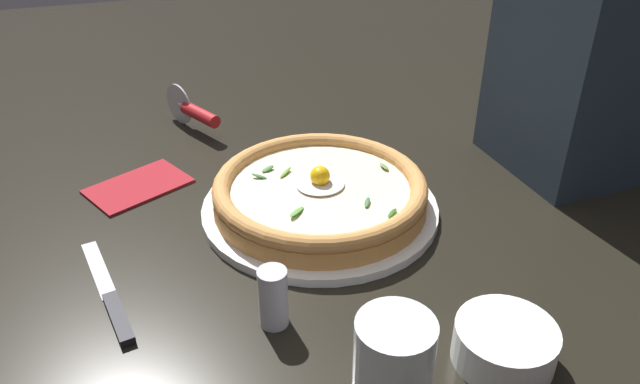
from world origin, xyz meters
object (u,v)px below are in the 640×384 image
table_knife (112,303)px  drinking_glass (392,372)px  pizza_cutter (194,111)px  pepper_shaker (273,298)px  side_bowl (504,344)px  pizza (320,191)px  folded_napkin (138,185)px

table_knife → drinking_glass: (-0.24, 0.22, 0.04)m
pizza_cutter → pepper_shaker: (-0.01, 0.50, -0.00)m
pizza_cutter → table_knife: 0.45m
side_bowl → pepper_shaker: 0.24m
pizza → folded_napkin: 0.28m
side_bowl → table_knife: 0.43m
pizza → pepper_shaker: pepper_shaker is taller
pizza → pepper_shaker: bearing=59.6°
drinking_glass → folded_napkin: bearing=-67.4°
pizza_cutter → folded_napkin: (0.11, 0.17, -0.03)m
side_bowl → pizza_cutter: 0.66m
side_bowl → pepper_shaker: bearing=-30.5°
pizza → pepper_shaker: 0.22m
table_knife → pizza_cutter: bearing=-109.9°
table_knife → pepper_shaker: pepper_shaker is taller
pizza_cutter → table_knife: (0.15, 0.42, -0.03)m
side_bowl → pizza_cutter: (0.22, -0.62, 0.01)m
pizza → table_knife: bearing=21.9°
pizza → side_bowl: size_ratio=2.84×
table_knife → pizza: bearing=-158.1°
drinking_glass → pizza_cutter: bearing=-82.0°
pizza → drinking_glass: drinking_glass is taller
table_knife → folded_napkin: (-0.04, -0.26, 0.00)m
pizza → side_bowl: 0.33m
side_bowl → folded_napkin: 0.56m
table_knife → side_bowl: bearing=151.5°
drinking_glass → pepper_shaker: drinking_glass is taller
pizza_cutter → drinking_glass: drinking_glass is taller
side_bowl → drinking_glass: drinking_glass is taller
pizza_cutter → folded_napkin: size_ratio=0.94×
side_bowl → table_knife: side_bowl is taller
side_bowl → folded_napkin: bearing=-54.3°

